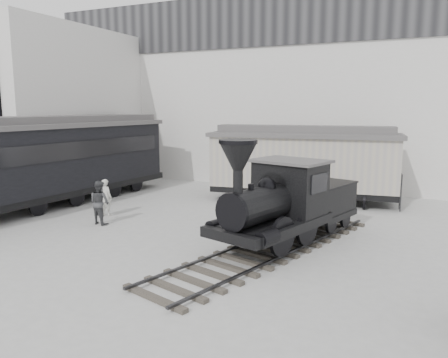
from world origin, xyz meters
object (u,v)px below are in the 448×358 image
at_px(boxcar, 303,162).
at_px(visitor_b, 100,202).
at_px(locomotive, 284,207).
at_px(passenger_coach, 49,161).
at_px(visitor_a, 106,197).

xyz_separation_m(boxcar, visitor_b, (-6.32, -7.55, -1.09)).
relative_size(locomotive, boxcar, 1.11).
height_order(passenger_coach, visitor_a, passenger_coach).
bearing_deg(visitor_b, boxcar, -119.92).
bearing_deg(passenger_coach, visitor_b, -15.47).
height_order(boxcar, passenger_coach, passenger_coach).
relative_size(boxcar, visitor_b, 5.37).
relative_size(boxcar, passenger_coach, 0.64).
relative_size(locomotive, passenger_coach, 0.70).
bearing_deg(visitor_b, passenger_coach, -11.01).
bearing_deg(visitor_a, passenger_coach, -7.16).
bearing_deg(visitor_b, visitor_a, -51.05).
bearing_deg(visitor_a, visitor_b, 119.48).
distance_m(locomotive, boxcar, 7.37).
xyz_separation_m(passenger_coach, visitor_a, (3.66, -0.49, -1.35)).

